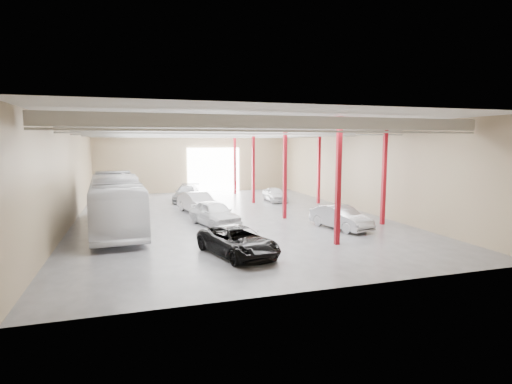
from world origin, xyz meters
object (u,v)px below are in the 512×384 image
car_row_a (215,213)px  car_right_near (341,217)px  car_row_b (198,203)px  car_row_c (187,193)px  car_right_far (275,194)px  coach_bus (116,202)px  black_sedan (238,241)px

car_row_a → car_right_near: (7.69, -3.44, -0.08)m
car_row_b → car_row_c: 6.80m
car_right_far → car_row_c: bearing=162.7°
car_right_far → car_row_a: bearing=-128.6°
car_row_b → car_row_c: bearing=75.9°
coach_bus → car_row_c: bearing=57.7°
car_row_c → car_row_a: bearing=-72.0°
black_sedan → car_row_b: car_row_b is taller
car_right_near → car_row_c: bearing=103.0°
black_sedan → car_row_c: size_ratio=0.99×
coach_bus → car_right_near: coach_bus is taller
car_row_b → black_sedan: bearing=-104.1°
car_right_near → car_row_a: bearing=141.5°
car_row_a → car_row_b: bearing=78.2°
car_row_c → car_right_far: (8.05, -2.68, -0.08)m
car_row_a → coach_bus: bearing=156.4°
car_row_a → car_right_far: (7.74, 9.32, -0.17)m
black_sedan → car_row_a: bearing=70.7°
car_right_far → car_row_b: bearing=-151.8°
car_row_a → car_right_far: size_ratio=1.25×
black_sedan → car_right_far: black_sedan is taller
coach_bus → car_row_a: size_ratio=2.58×
car_row_c → car_right_near: car_right_near is taller
black_sedan → car_row_b: (0.00, 12.66, 0.11)m
black_sedan → car_row_a: car_row_a is taller
car_row_a → car_right_near: car_row_a is taller
black_sedan → car_right_near: bearing=9.8°
coach_bus → car_row_b: (6.02, 4.27, -0.95)m
black_sedan → car_right_near: car_right_near is taller
car_row_b → car_row_c: size_ratio=0.96×
car_right_near → car_right_far: bearing=75.4°
car_row_a → black_sedan: bearing=-107.7°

